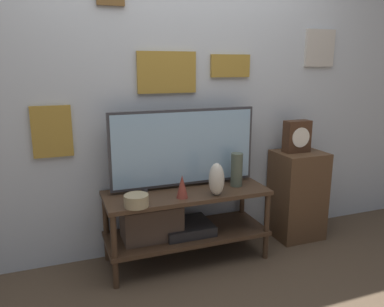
# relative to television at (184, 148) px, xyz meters

# --- Properties ---
(ground_plane) EXTENTS (12.00, 12.00, 0.00)m
(ground_plane) POSITION_rel_television_xyz_m (-0.02, -0.36, -0.84)
(ground_plane) COLOR #4C3D2D
(wall_back) EXTENTS (6.40, 0.08, 2.70)m
(wall_back) POSITION_rel_television_xyz_m (-0.02, 0.18, 0.51)
(wall_back) COLOR #B2BCC6
(wall_back) RESTS_ON ground_plane
(media_console) EXTENTS (1.18, 0.45, 0.54)m
(media_console) POSITION_rel_television_xyz_m (-0.11, -0.10, -0.50)
(media_console) COLOR #422D1E
(media_console) RESTS_ON ground_plane
(television) EXTENTS (1.09, 0.05, 0.58)m
(television) POSITION_rel_television_xyz_m (0.00, 0.00, 0.00)
(television) COLOR #333338
(television) RESTS_ON media_console
(vase_urn_stoneware) EXTENTS (0.11, 0.11, 0.23)m
(vase_urn_stoneware) POSITION_rel_television_xyz_m (0.15, -0.26, -0.18)
(vase_urn_stoneware) COLOR beige
(vase_urn_stoneware) RESTS_ON media_console
(vase_slim_bronze) EXTENTS (0.08, 0.08, 0.16)m
(vase_slim_bronze) POSITION_rel_television_xyz_m (-0.09, -0.22, -0.22)
(vase_slim_bronze) COLOR brown
(vase_slim_bronze) RESTS_ON media_console
(vase_wide_bowl) EXTENTS (0.16, 0.16, 0.08)m
(vase_wide_bowl) POSITION_rel_television_xyz_m (-0.42, -0.27, -0.26)
(vase_wide_bowl) COLOR tan
(vase_wide_bowl) RESTS_ON media_console
(vase_tall_ceramic) EXTENTS (0.09, 0.09, 0.25)m
(vase_tall_ceramic) POSITION_rel_television_xyz_m (0.37, -0.12, -0.17)
(vase_tall_ceramic) COLOR #4C5647
(vase_tall_ceramic) RESTS_ON media_console
(side_table) EXTENTS (0.39, 0.34, 0.73)m
(side_table) POSITION_rel_television_xyz_m (0.99, -0.04, -0.47)
(side_table) COLOR #513823
(side_table) RESTS_ON ground_plane
(mantel_clock) EXTENTS (0.21, 0.11, 0.26)m
(mantel_clock) POSITION_rel_television_xyz_m (0.96, -0.03, 0.03)
(mantel_clock) COLOR #422819
(mantel_clock) RESTS_ON side_table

